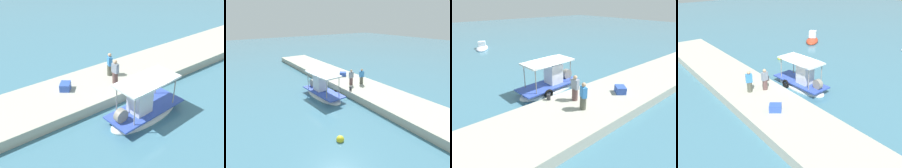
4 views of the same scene
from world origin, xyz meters
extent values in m
plane|color=teal|center=(0.00, 0.00, 0.00)|extent=(120.00, 120.00, 0.00)
cube|color=#B0AF9F|center=(0.00, -3.95, 0.33)|extent=(36.00, 4.43, 0.66)
ellipsoid|color=white|center=(-0.14, 0.19, 0.06)|extent=(5.21, 2.20, 0.83)
cube|color=#3650B5|center=(-0.14, 0.19, 0.53)|extent=(5.00, 2.18, 0.10)
cube|color=silver|center=(0.37, 0.22, 1.28)|extent=(1.17, 1.09, 1.60)
cylinder|color=gray|center=(1.44, 1.00, 1.39)|extent=(0.07, 0.07, 1.83)
cylinder|color=gray|center=(1.54, -0.41, 1.39)|extent=(0.07, 0.07, 1.83)
cylinder|color=gray|center=(-1.81, 0.78, 1.39)|extent=(0.07, 0.07, 1.83)
cylinder|color=gray|center=(-1.72, -0.63, 1.39)|extent=(0.07, 0.07, 1.83)
cube|color=silver|center=(-0.14, 0.19, 2.36)|extent=(3.87, 2.06, 0.12)
torus|color=black|center=(-0.83, -0.83, 0.33)|extent=(0.75, 0.23, 0.74)
cylinder|color=gray|center=(1.79, 0.32, 0.93)|extent=(0.82, 0.40, 0.80)
cylinder|color=brown|center=(-0.40, -3.09, 1.05)|extent=(0.42, 0.42, 0.78)
cube|color=#8490A1|center=(-0.40, -3.09, 1.76)|extent=(0.33, 0.51, 0.64)
sphere|color=tan|center=(-0.40, -3.09, 2.20)|extent=(0.25, 0.25, 0.25)
cylinder|color=#515447|center=(-0.77, -4.21, 1.05)|extent=(0.47, 0.47, 0.77)
cube|color=#3883D1|center=(-0.77, -4.21, 1.76)|extent=(0.40, 0.53, 0.64)
sphere|color=tan|center=(-0.77, -4.21, 2.20)|extent=(0.25, 0.25, 0.25)
cylinder|color=#2D2D33|center=(-1.67, -2.04, 0.85)|extent=(0.24, 0.24, 0.38)
cube|color=#3154B7|center=(2.71, -4.28, 0.90)|extent=(0.98, 1.00, 0.47)
sphere|color=yellow|center=(-6.90, 2.87, 0.10)|extent=(0.51, 0.51, 0.51)
camera|label=1|loc=(9.06, 9.32, 9.55)|focal=42.80mm
camera|label=2|loc=(-15.12, 8.68, 7.44)|focal=30.05mm
camera|label=3|loc=(-7.76, -11.07, 6.49)|focal=30.92mm
camera|label=4|loc=(14.60, -12.22, 9.26)|focal=40.83mm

